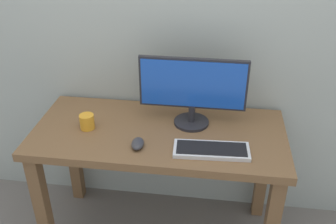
{
  "coord_description": "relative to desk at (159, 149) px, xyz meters",
  "views": [
    {
      "loc": [
        0.29,
        -1.73,
        1.9
      ],
      "look_at": [
        0.05,
        0.0,
        0.89
      ],
      "focal_mm": 40.79,
      "sensor_mm": 36.0,
      "label": 1
    }
  ],
  "objects": [
    {
      "name": "desk",
      "position": [
        0.0,
        0.0,
        0.0
      ],
      "size": [
        1.38,
        0.63,
        0.77
      ],
      "color": "brown",
      "rests_on": "ground_plane"
    },
    {
      "name": "monitor",
      "position": [
        0.17,
        0.11,
        0.34
      ],
      "size": [
        0.58,
        0.2,
        0.39
      ],
      "color": "#232328",
      "rests_on": "desk"
    },
    {
      "name": "keyboard_primary",
      "position": [
        0.29,
        -0.16,
        0.14
      ],
      "size": [
        0.39,
        0.16,
        0.02
      ],
      "color": "silver",
      "rests_on": "desk"
    },
    {
      "name": "mouse",
      "position": [
        -0.08,
        -0.17,
        0.14
      ],
      "size": [
        0.07,
        0.11,
        0.04
      ],
      "primitive_type": "ellipsoid",
      "rotation": [
        0.0,
        0.0,
        0.06
      ],
      "color": "#333338",
      "rests_on": "desk"
    },
    {
      "name": "coffee_mug",
      "position": [
        -0.39,
        -0.03,
        0.16
      ],
      "size": [
        0.08,
        0.08,
        0.08
      ],
      "primitive_type": "cylinder",
      "color": "orange",
      "rests_on": "desk"
    }
  ]
}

